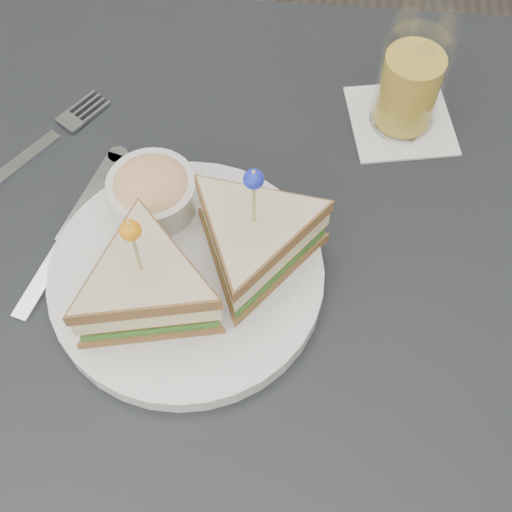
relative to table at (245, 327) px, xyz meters
name	(u,v)px	position (x,y,z in m)	size (l,w,h in m)	color
ground_plane	(250,484)	(0.00, 0.00, -0.67)	(3.50, 3.50, 0.00)	#3F3833
table	(245,327)	(0.00, 0.00, 0.00)	(0.80, 0.80, 0.75)	black
plate_meal	(192,259)	(-0.05, 0.01, 0.12)	(0.32, 0.32, 0.15)	silver
cutlery_fork	(43,144)	(-0.23, 0.15, 0.08)	(0.13, 0.17, 0.01)	silver
cutlery_knife	(70,235)	(-0.17, 0.04, 0.08)	(0.07, 0.21, 0.01)	white
drink_set	(411,81)	(0.15, 0.22, 0.14)	(0.13, 0.13, 0.14)	white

